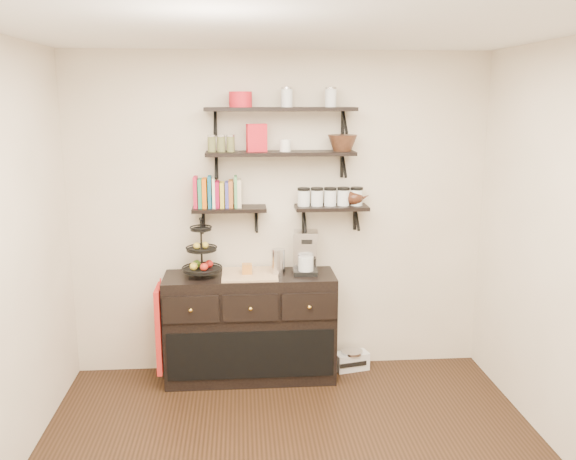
{
  "coord_description": "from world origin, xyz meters",
  "views": [
    {
      "loc": [
        -0.32,
        -3.29,
        2.32
      ],
      "look_at": [
        0.02,
        1.15,
        1.35
      ],
      "focal_mm": 38.0,
      "sensor_mm": 36.0,
      "label": 1
    }
  ],
  "objects_px": {
    "sideboard": "(250,327)",
    "coffee_maker": "(305,253)",
    "radio": "(352,360)",
    "fruit_stand": "(202,257)"
  },
  "relations": [
    {
      "from": "fruit_stand",
      "to": "radio",
      "type": "bearing_deg",
      "value": 3.63
    },
    {
      "from": "fruit_stand",
      "to": "coffee_maker",
      "type": "height_order",
      "value": "fruit_stand"
    },
    {
      "from": "sideboard",
      "to": "coffee_maker",
      "type": "relative_size",
      "value": 3.89
    },
    {
      "from": "sideboard",
      "to": "fruit_stand",
      "type": "xyz_separation_m",
      "value": [
        -0.38,
        0.0,
        0.61
      ]
    },
    {
      "from": "fruit_stand",
      "to": "radio",
      "type": "xyz_separation_m",
      "value": [
        1.26,
        0.08,
        -0.98
      ]
    },
    {
      "from": "fruit_stand",
      "to": "radio",
      "type": "height_order",
      "value": "fruit_stand"
    },
    {
      "from": "sideboard",
      "to": "fruit_stand",
      "type": "relative_size",
      "value": 3.01
    },
    {
      "from": "radio",
      "to": "sideboard",
      "type": "bearing_deg",
      "value": 172.07
    },
    {
      "from": "radio",
      "to": "coffee_maker",
      "type": "bearing_deg",
      "value": 174.63
    },
    {
      "from": "radio",
      "to": "fruit_stand",
      "type": "bearing_deg",
      "value": 170.3
    }
  ]
}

